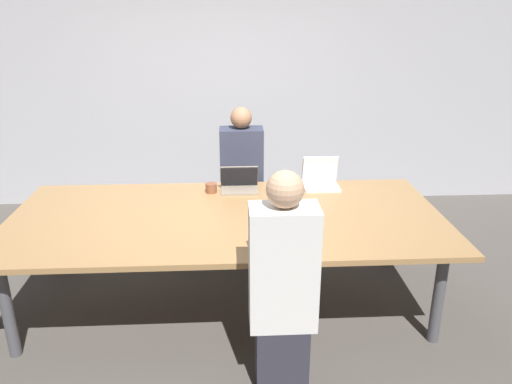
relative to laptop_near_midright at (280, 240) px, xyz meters
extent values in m
plane|color=#4C4742|center=(-0.35, 0.58, -0.83)|extent=(24.00, 24.00, 0.00)
cube|color=#ADADB2|center=(-0.35, 2.88, 0.57)|extent=(12.00, 0.06, 2.80)
cube|color=#9E7547|center=(-0.35, 0.58, -0.09)|extent=(3.30, 1.52, 0.04)
cylinder|color=#4C4C51|center=(-1.82, 0.00, -0.47)|extent=(0.08, 0.08, 0.72)
cylinder|color=#4C4C51|center=(1.12, 0.00, -0.47)|extent=(0.08, 0.08, 0.72)
cylinder|color=#4C4C51|center=(-1.82, 1.16, -0.47)|extent=(0.08, 0.08, 0.72)
cylinder|color=#4C4C51|center=(1.12, 1.16, -0.47)|extent=(0.08, 0.08, 0.72)
cube|color=gray|center=(0.00, 0.04, -0.06)|extent=(0.35, 0.20, 0.02)
cube|color=gray|center=(0.00, -0.05, 0.06)|extent=(0.36, 0.06, 0.20)
cube|color=black|center=(0.00, -0.03, 0.05)|extent=(0.35, 0.06, 0.20)
cube|color=#2D2D38|center=(-0.01, -0.37, -0.60)|extent=(0.32, 0.24, 0.45)
cube|color=silver|center=(-0.01, -0.37, 0.00)|extent=(0.40, 0.24, 0.76)
sphere|color=tan|center=(-0.01, -0.37, 0.49)|extent=(0.21, 0.21, 0.21)
cube|color=gray|center=(-0.24, 1.10, -0.06)|extent=(0.32, 0.21, 0.02)
cube|color=gray|center=(-0.24, 1.17, 0.05)|extent=(0.32, 0.10, 0.20)
cube|color=black|center=(-0.24, 1.16, 0.05)|extent=(0.32, 0.10, 0.19)
cube|color=#2D2D38|center=(-0.21, 1.54, -0.60)|extent=(0.32, 0.24, 0.45)
cube|color=#33384C|center=(-0.21, 1.54, 0.00)|extent=(0.40, 0.24, 0.76)
sphere|color=#9E7051|center=(-0.21, 1.54, 0.48)|extent=(0.20, 0.20, 0.20)
cylinder|color=brown|center=(-0.48, 1.09, -0.02)|extent=(0.10, 0.10, 0.08)
cube|color=silver|center=(0.48, 1.15, -0.06)|extent=(0.31, 0.25, 0.02)
cube|color=silver|center=(0.48, 1.25, 0.08)|extent=(0.31, 0.06, 0.25)
cube|color=silver|center=(0.48, 1.24, 0.07)|extent=(0.31, 0.06, 0.24)
cylinder|color=red|center=(0.22, 1.11, -0.02)|extent=(0.09, 0.09, 0.08)
cube|color=black|center=(-0.03, 0.51, -0.04)|extent=(0.12, 0.15, 0.05)
camera|label=1|loc=(-0.31, -2.92, 1.44)|focal=35.00mm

